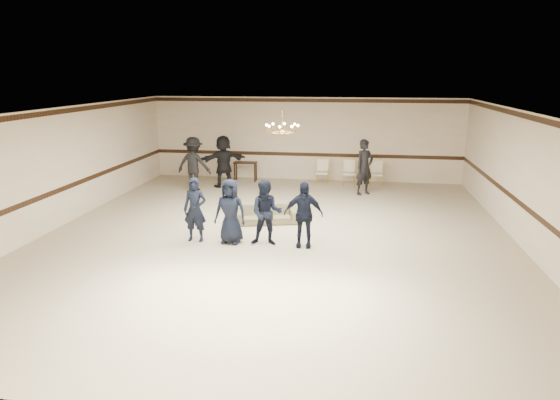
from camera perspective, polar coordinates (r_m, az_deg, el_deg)
The scene contains 16 objects.
room at distance 12.25m, azimuth -0.44°, elevation 2.91°, with size 12.01×14.01×3.21m.
chair_rail at distance 19.18m, azimuth 2.89°, elevation 5.35°, with size 12.00×0.02×0.14m, color black.
crown_molding at distance 18.95m, azimuth 2.97°, elevation 11.56°, with size 12.00×0.02×0.14m, color black.
chandelier at distance 13.04m, azimuth 0.25°, elevation 9.29°, with size 0.94×0.94×0.89m, color #BF8C3D, non-canonical shape.
boy_a at distance 12.25m, azimuth -9.91°, elevation -1.14°, with size 0.59×0.39×1.61m, color black.
boy_b at distance 12.00m, azimuth -5.83°, elevation -1.33°, with size 0.79×0.51×1.61m, color black.
boy_c at distance 11.81m, azimuth -1.59°, elevation -1.52°, with size 0.78×0.61×1.61m, color black.
boy_d at distance 11.69m, azimuth 2.75°, elevation -1.70°, with size 0.94×0.39×1.61m, color black.
settee at distance 13.70m, azimuth -1.64°, elevation -1.60°, with size 1.79×0.70×0.52m, color brown.
adult_left at distance 17.64m, azimuth -10.06°, elevation 4.17°, with size 1.23×0.71×1.91m, color black.
adult_mid at distance 18.03m, azimuth -6.63°, elevation 4.53°, with size 1.77×0.56×1.91m, color black.
adult_right at distance 17.02m, azimuth 9.85°, elevation 3.80°, with size 0.70×0.46×1.91m, color black.
banquet_chair_left at distance 18.40m, azimuth 4.96°, elevation 3.25°, with size 0.46×0.46×0.95m, color beige, non-canonical shape.
banquet_chair_mid at distance 18.37m, azimuth 8.08°, elevation 3.14°, with size 0.46×0.46×0.95m, color beige, non-canonical shape.
banquet_chair_right at distance 18.39m, azimuth 11.20°, elevation 3.01°, with size 0.46×0.46×0.95m, color beige, non-canonical shape.
console_table at distance 19.04m, azimuth -4.06°, elevation 3.36°, with size 0.90×0.38×0.75m, color black.
Camera 1 is at (1.91, -11.85, 4.09)m, focal length 31.27 mm.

